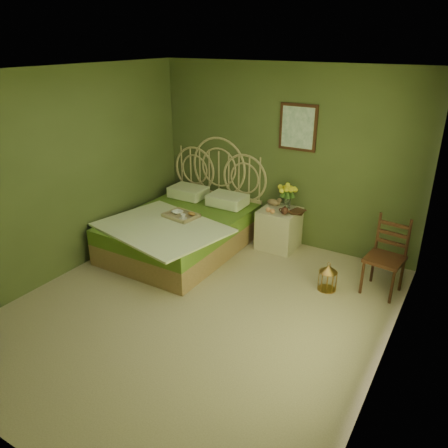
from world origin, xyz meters
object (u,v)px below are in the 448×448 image
Objects in this scene: nightstand at (280,224)px; chair at (387,251)px; bed at (183,228)px; birdcage at (328,278)px.

nightstand is 1.66m from chair.
bed is at bearing -166.56° from chair.
nightstand reaches higher than birdcage.
bed is 2.83m from chair.
bed is 6.95× the size of birdcage.
nightstand is at bearing 32.38° from bed.
chair is (1.60, -0.43, 0.16)m from nightstand.
bed reaches higher than chair.
chair is (2.80, 0.33, 0.21)m from bed.
chair is at bearing 6.73° from bed.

